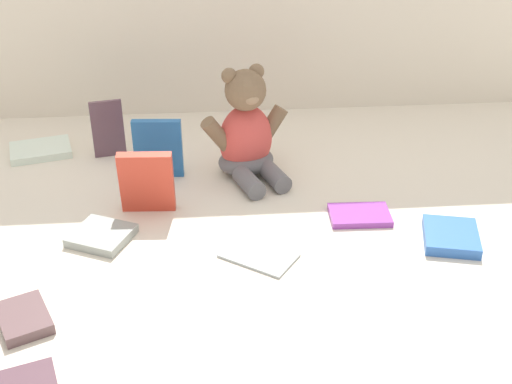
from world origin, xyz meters
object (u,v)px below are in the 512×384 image
Objects in this scene: book_case_8 at (147,182)px; book_case_9 at (360,215)px; teddy_bear at (246,136)px; book_case_3 at (257,255)px; book_case_0 at (451,236)px; book_case_2 at (102,236)px; book_case_6 at (158,149)px; book_case_4 at (24,318)px; book_case_5 at (41,150)px; book_case_1 at (108,129)px.

book_case_8 is 1.11× the size of book_case_9.
book_case_3 is (-0.00, -0.30, -0.08)m from teddy_bear.
book_case_0 is (0.34, -0.28, -0.07)m from teddy_bear.
book_case_6 reaches higher than book_case_2.
book_case_4 is at bearing -149.11° from teddy_bear.
book_case_2 is at bearing -168.12° from book_case_5.
book_case_9 is (0.37, -0.19, -0.06)m from book_case_6.
book_case_6 is 1.02× the size of book_case_8.
book_case_5 is (-0.08, 0.56, -0.00)m from book_case_4.
book_case_5 is at bearing 144.30° from teddy_bear.
book_case_3 is 0.95× the size of book_case_5.
book_case_2 reaches higher than book_case_3.
book_case_0 is 0.34m from book_case_3.
book_case_1 is 0.50m from book_case_3.
book_case_4 is (-0.36, -0.44, -0.08)m from teddy_bear.
book_case_0 is 0.85× the size of book_case_6.
book_case_8 is at bearing 74.61° from book_case_2.
teddy_bear is at bearing 4.30° from book_case_6.
book_case_8 is (0.25, -0.26, 0.05)m from book_case_5.
book_case_2 is 0.13m from book_case_8.
book_case_2 is at bearing -98.17° from book_case_1.
book_case_5 is at bearing 65.25° from book_case_9.
book_case_1 is 0.57m from book_case_9.
book_case_9 reaches higher than book_case_3.
teddy_bear is at bearing 65.16° from book_case_2.
book_case_3 is 1.09× the size of book_case_9.
book_case_2 is 0.47m from book_case_9.
book_case_5 is at bearing 136.73° from book_case_8.
teddy_bear is 0.57m from book_case_4.
book_case_9 is (0.48, -0.30, -0.06)m from book_case_1.
book_case_4 is at bearing -115.67° from book_case_8.
book_case_6 reaches higher than book_case_3.
book_case_8 is at bearing 83.37° from book_case_9.
book_case_8 is (-0.19, -0.14, -0.02)m from teddy_bear.
book_case_2 is at bearing 109.88° from book_case_3.
book_case_4 is (-0.70, -0.16, -0.00)m from book_case_0.
book_case_6 is 1.13× the size of book_case_9.
book_case_0 reaches higher than book_case_9.
book_case_6 is at bearing -15.05° from book_case_0.
teddy_bear is 1.88× the size of book_case_3.
book_case_4 is (-0.07, -0.54, -0.05)m from book_case_1.
teddy_bear is at bearing -26.14° from book_case_0.
book_case_2 and book_case_5 have the same top height.
book_case_3 is at bearing -66.23° from book_case_1.
book_case_0 is at bearing -120.08° from book_case_9.
book_case_0 is 1.09× the size of book_case_2.
book_case_4 is at bearing 146.78° from book_case_3.
book_case_5 is 1.04× the size of book_case_8.
book_case_1 is at bearing 118.35° from book_case_2.
book_case_1 is 0.15m from book_case_6.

